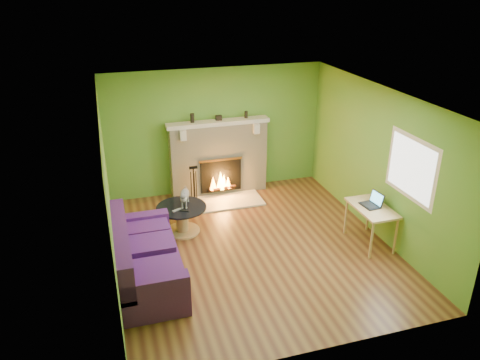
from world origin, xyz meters
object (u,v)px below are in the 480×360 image
(sofa, at_px, (144,259))
(coffee_table, at_px, (182,217))
(cat, at_px, (185,196))
(desk, at_px, (372,212))

(sofa, xyz_separation_m, coffee_table, (0.80, 1.27, -0.07))
(coffee_table, xyz_separation_m, cat, (0.08, 0.05, 0.38))
(desk, height_order, cat, cat)
(desk, bearing_deg, cat, 155.02)
(desk, bearing_deg, sofa, 179.37)
(sofa, height_order, desk, sofa)
(cat, bearing_deg, sofa, -106.70)
(coffee_table, xyz_separation_m, desk, (3.00, -1.31, 0.32))
(sofa, bearing_deg, cat, 56.16)
(coffee_table, relative_size, desk, 0.94)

